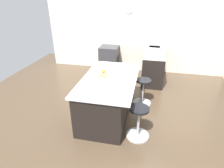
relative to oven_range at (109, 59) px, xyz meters
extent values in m
plane|color=brown|center=(2.47, 0.80, -0.43)|extent=(7.75, 7.75, 0.00)
cube|color=silver|center=(-0.35, 0.80, 0.99)|extent=(0.12, 5.96, 2.84)
cylinder|color=white|center=(-0.28, 0.57, 1.59)|extent=(0.03, 0.28, 0.28)
cube|color=black|center=(0.00, 1.47, 0.00)|extent=(2.25, 0.60, 0.86)
cube|color=silver|center=(0.00, 1.47, 0.45)|extent=(2.25, 0.60, 0.03)
cube|color=#38383D|center=(-0.28, 1.47, 0.40)|extent=(0.44, 0.36, 0.12)
cylinder|color=#B7B7BC|center=(-0.28, 1.32, 0.60)|extent=(0.02, 0.02, 0.28)
cube|color=#38383D|center=(0.00, 0.00, 0.00)|extent=(0.60, 0.60, 0.86)
cube|color=black|center=(0.00, 0.30, -0.04)|extent=(0.44, 0.01, 0.32)
cube|color=black|center=(2.50, 0.54, 0.00)|extent=(1.85, 0.90, 0.86)
cube|color=silver|center=(2.50, 0.59, 0.44)|extent=(1.91, 1.10, 0.04)
cylinder|color=#B7B7BC|center=(1.90, 1.27, -0.42)|extent=(0.44, 0.44, 0.03)
cylinder|color=#B7B7BC|center=(1.90, 1.27, -0.12)|extent=(0.05, 0.05, 0.59)
cylinder|color=black|center=(1.90, 1.27, 0.20)|extent=(0.36, 0.36, 0.04)
cylinder|color=#B7B7BC|center=(3.10, 1.27, -0.42)|extent=(0.44, 0.44, 0.03)
cylinder|color=#B7B7BC|center=(3.10, 1.27, -0.12)|extent=(0.05, 0.05, 0.59)
cylinder|color=black|center=(3.10, 1.27, 0.20)|extent=(0.36, 0.36, 0.04)
cube|color=tan|center=(2.39, 0.46, 0.47)|extent=(0.36, 0.24, 0.02)
sphere|color=gold|center=(2.29, 0.40, 0.52)|extent=(0.08, 0.08, 0.08)
cylinder|color=silver|center=(2.72, 0.61, 0.57)|extent=(0.06, 0.06, 0.22)
cylinder|color=silver|center=(2.72, 0.61, 0.72)|extent=(0.03, 0.03, 0.08)
cylinder|color=#B7B7BC|center=(2.72, 0.61, 0.77)|extent=(0.03, 0.03, 0.02)
camera|label=1|loc=(5.90, 1.37, 2.07)|focal=29.81mm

